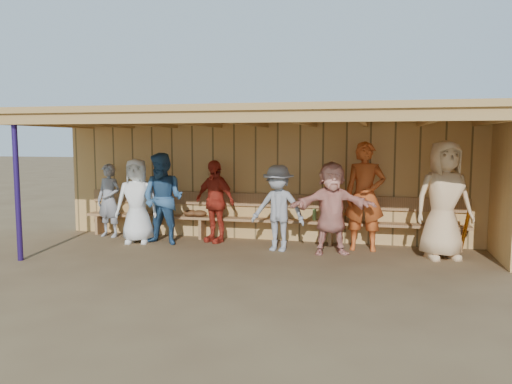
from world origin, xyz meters
The scene contains 12 objects.
ground centered at (0.00, 0.00, 0.00)m, with size 90.00×90.00×0.00m, color brown.
player_a centered at (-3.22, 0.81, 0.75)m, with size 0.55×0.36×1.51m, color gray.
player_b centered at (-2.37, 0.37, 0.82)m, with size 0.80×0.52×1.64m, color white.
player_c centered at (-1.82, 0.36, 0.87)m, with size 0.85×0.66×1.75m, color #2E557F.
player_d centered at (-0.94, 0.81, 0.80)m, with size 0.94×0.39×1.60m, color #AC2C1B.
player_e centered at (0.42, 0.31, 0.77)m, with size 1.00×0.57×1.55m, color gray.
player_f centered at (1.37, 0.28, 0.81)m, with size 1.50×0.48×1.62m, color tan.
player_g centered at (1.92, 0.73, 0.98)m, with size 0.72×0.47×1.96m, color #BD4E1E.
player_h centered at (3.22, 0.37, 0.99)m, with size 0.97×0.63×1.99m, color #D9AD7A.
dugout_structure centered at (0.39, 0.69, 1.69)m, with size 8.80×3.20×2.50m.
bench centered at (0.00, 1.12, 0.53)m, with size 7.60×0.34×0.93m.
dugout_equipment centered at (-0.90, 0.99, 0.49)m, with size 6.48×0.62×0.80m.
Camera 1 is at (2.08, -8.38, 1.98)m, focal length 35.00 mm.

